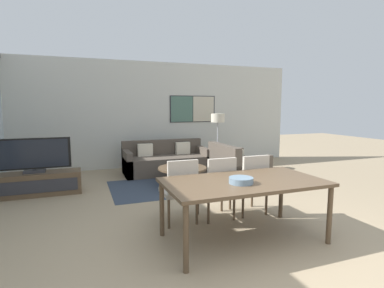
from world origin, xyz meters
name	(u,v)px	position (x,y,z in m)	size (l,w,h in m)	color
ground_plane	(286,268)	(0.00, 0.00, 0.00)	(24.00, 24.00, 0.00)	#9E896B
wall_back	(156,115)	(0.03, 5.63, 1.40)	(8.14, 0.09, 2.80)	silver
area_rug	(182,185)	(0.04, 3.41, 0.00)	(2.91, 1.68, 0.01)	#333D4C
tv_console	(35,184)	(-2.72, 3.69, 0.21)	(1.58, 0.48, 0.42)	brown
television	(34,155)	(-2.72, 3.69, 0.74)	(1.26, 0.20, 0.64)	#2D2D33
sofa_main	(166,162)	(0.04, 4.70, 0.27)	(2.04, 0.90, 0.79)	#51473D
sofa_side	(235,167)	(1.35, 3.54, 0.27)	(0.90, 1.35, 0.79)	#51473D
coffee_table	(182,172)	(0.04, 3.41, 0.29)	(1.00, 1.00, 0.38)	brown
dining_table	(244,185)	(-0.08, 0.73, 0.68)	(1.92, 1.03, 0.74)	brown
dining_chair_left	(180,187)	(-0.64, 1.48, 0.51)	(0.46, 0.46, 0.91)	#B2A899
dining_chair_centre	(218,185)	(-0.08, 1.44, 0.51)	(0.46, 0.46, 0.91)	#B2A899
dining_chair_right	(251,181)	(0.48, 1.47, 0.51)	(0.46, 0.46, 0.91)	#B2A899
fruit_bowl	(241,180)	(-0.18, 0.62, 0.78)	(0.28, 0.28, 0.07)	slate
floor_lamp	(218,122)	(1.42, 4.65, 1.22)	(0.35, 0.35, 1.44)	#2D2D33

